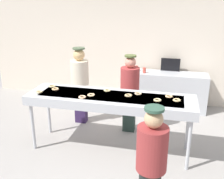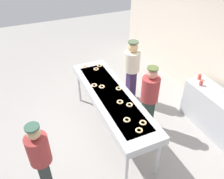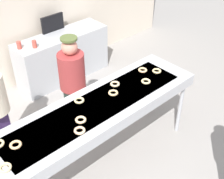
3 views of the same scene
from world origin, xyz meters
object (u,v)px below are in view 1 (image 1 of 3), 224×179
Objects in this scene: prep_counter at (168,91)px; paper_cup_1 at (144,70)px; plain_donut_6 at (39,92)px; plain_donut_1 at (177,100)px; worker_baker at (80,80)px; plain_donut_10 at (128,95)px; plain_donut_4 at (82,97)px; plain_donut_5 at (91,95)px; customer_waiting at (151,164)px; paper_cup_0 at (136,68)px; plain_donut_2 at (55,89)px; plain_donut_7 at (157,100)px; worker_assistant at (130,89)px; menu_display at (170,65)px; plain_donut_3 at (52,86)px; plain_donut_0 at (138,94)px; plain_donut_9 at (107,90)px; plain_donut_8 at (169,96)px.

prep_counter is 14.02× the size of paper_cup_1.
prep_counter is (2.19, 2.28, -0.60)m from plain_donut_6.
worker_baker reaches higher than plain_donut_1.
plain_donut_6 is at bearing 60.58° from worker_baker.
plain_donut_10 reaches higher than paper_cup_1.
plain_donut_4 is 0.78m from plain_donut_10.
worker_baker is (-0.58, 1.03, -0.08)m from plain_donut_5.
customer_waiting is 3.66m from paper_cup_1.
plain_donut_1 is 2.38m from paper_cup_0.
plain_donut_2 is (-2.15, 0.05, 0.00)m from plain_donut_1.
plain_donut_7 is 0.51m from plain_donut_10.
plain_donut_4 is 2.79m from prep_counter.
plain_donut_10 is 0.08× the size of worker_assistant.
worker_baker reaches higher than customer_waiting.
plain_donut_5 is at bearing -116.94° from menu_display.
menu_display is at bearing 49.46° from plain_donut_2.
paper_cup_1 is at bearing -150.58° from menu_display.
customer_waiting is (1.90, -1.64, -0.17)m from plain_donut_2.
plain_donut_10 is at bearing 98.78° from worker_assistant.
plain_donut_5 is (0.85, -0.28, 0.00)m from plain_donut_3.
plain_donut_2 is 0.30m from plain_donut_6.
plain_donut_3 is 0.08× the size of worker_baker.
prep_counter is at bearing -90.00° from menu_display.
worker_assistant is at bearing 23.29° from plain_donut_3.
plain_donut_0 and plain_donut_4 have the same top height.
plain_donut_6 is 0.07× the size of prep_counter.
plain_donut_4 is 0.53m from plain_donut_9.
plain_donut_0 is 1.00× the size of plain_donut_8.
plain_donut_10 is (-0.50, 0.11, 0.00)m from plain_donut_7.
worker_baker is 12.88× the size of paper_cup_1.
worker_baker is at bearing -7.28° from worker_assistant.
plain_donut_2 is 0.74m from plain_donut_5.
plain_donut_0 reaches higher than paper_cup_1.
worker_baker is 1.64m from paper_cup_1.
plain_donut_9 is at bearing -118.33° from prep_counter.
paper_cup_0 is (0.44, 2.26, -0.08)m from plain_donut_5.
plain_donut_5 is 0.08× the size of worker_baker.
plain_donut_8 is at bearing 87.30° from customer_waiting.
paper_cup_0 is (1.30, 1.98, -0.08)m from plain_donut_3.
plain_donut_7 is at bearing -128.37° from plain_donut_8.
plain_donut_6 is at bearing 174.85° from plain_donut_4.
plain_donut_6 is (-0.83, 0.07, 0.00)m from plain_donut_4.
plain_donut_7 and plain_donut_10 have the same top height.
plain_donut_2 is 1.00× the size of plain_donut_10.
worker_assistant is (-0.60, 0.85, -0.14)m from plain_donut_7.
menu_display reaches higher than prep_counter.
plain_donut_6 is at bearing -137.25° from plain_donut_2.
plain_donut_9 is (-1.08, 0.05, 0.00)m from plain_donut_8.
plain_donut_4 and plain_donut_10 have the same top height.
plain_donut_5 is 1.91m from customer_waiting.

